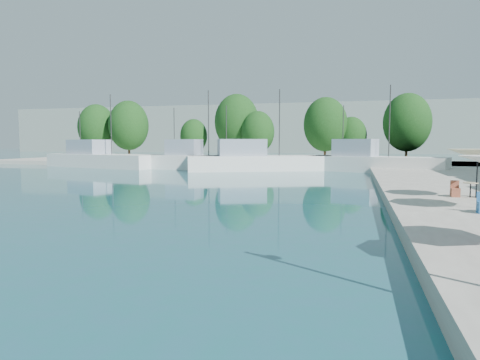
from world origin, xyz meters
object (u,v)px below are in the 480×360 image
(trawler_04, at_px, (371,163))
(trawler_01, at_px, (100,159))
(trawler_03, at_px, (260,162))
(umbrella_cream, at_px, (478,154))
(trawler_02, at_px, (196,161))

(trawler_04, bearing_deg, trawler_01, -160.85)
(trawler_03, height_order, umbrella_cream, trawler_03)
(trawler_02, relative_size, trawler_04, 0.87)
(trawler_03, bearing_deg, trawler_04, -19.08)
(trawler_01, xyz_separation_m, trawler_02, (14.53, -1.17, 0.00))
(trawler_04, distance_m, umbrella_cream, 28.20)
(trawler_01, height_order, trawler_02, same)
(trawler_03, distance_m, umbrella_cream, 31.97)
(trawler_03, distance_m, trawler_04, 12.93)
(trawler_01, relative_size, umbrella_cream, 6.31)
(trawler_01, bearing_deg, trawler_02, 10.43)
(trawler_02, distance_m, umbrella_cream, 36.97)
(trawler_01, bearing_deg, trawler_03, 12.37)
(trawler_01, height_order, trawler_03, same)
(trawler_02, relative_size, umbrella_cream, 4.81)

